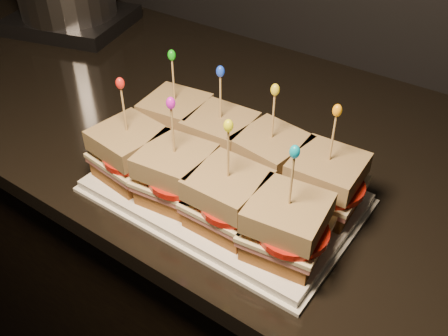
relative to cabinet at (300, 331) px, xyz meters
The scene contains 61 objects.
cabinet is the anchor object (origin of this frame).
granite_slab 0.46m from the cabinet, ahead, with size 2.49×0.68×0.03m, color black.
platter 0.53m from the cabinet, 115.51° to the right, with size 0.37×0.23×0.02m, color white.
platter_rim 0.52m from the cabinet, 115.51° to the right, with size 0.38×0.24×0.01m, color white.
sandwich_0_bread_bot 0.57m from the cabinet, 150.36° to the right, with size 0.09×0.09×0.02m, color brown.
sandwich_0_ham 0.58m from the cabinet, 150.36° to the right, with size 0.10×0.09×0.01m, color #BC6058.
sandwich_0_cheese 0.59m from the cabinet, 150.36° to the right, with size 0.10×0.10×0.01m, color beige.
sandwich_0_tomato 0.59m from the cabinet, 147.70° to the right, with size 0.09×0.09×0.01m, color red.
sandwich_0_bread_top 0.61m from the cabinet, 150.36° to the right, with size 0.09×0.09×0.03m, color #5C330D.
sandwich_0_pick 0.66m from the cabinet, 150.36° to the right, with size 0.00×0.00×0.09m, color tan.
sandwich_0_frill 0.70m from the cabinet, 150.36° to the right, with size 0.01×0.01×0.02m, color #10A711.
sandwich_1_bread_bot 0.54m from the cabinet, 136.13° to the right, with size 0.09×0.09×0.02m, color brown.
sandwich_1_ham 0.56m from the cabinet, 136.13° to the right, with size 0.10×0.09×0.01m, color #BC6058.
sandwich_1_cheese 0.56m from the cabinet, 136.13° to the right, with size 0.10×0.10×0.01m, color beige.
sandwich_1_tomato 0.57m from the cabinet, 131.94° to the right, with size 0.09×0.09×0.01m, color red.
sandwich_1_bread_top 0.59m from the cabinet, 136.13° to the right, with size 0.09×0.09×0.03m, color #5C330D.
sandwich_1_pick 0.63m from the cabinet, 136.13° to the right, with size 0.00×0.00×0.09m, color tan.
sandwich_1_frill 0.68m from the cabinet, 136.13° to the right, with size 0.01×0.01×0.02m, color blue.
sandwich_2_bread_bot 0.53m from the cabinet, 107.90° to the right, with size 0.09×0.09×0.02m, color brown.
sandwich_2_ham 0.54m from the cabinet, 107.90° to the right, with size 0.10×0.09×0.01m, color #BC6058.
sandwich_2_cheese 0.55m from the cabinet, 107.90° to the right, with size 0.10×0.10×0.01m, color beige.
sandwich_2_tomato 0.56m from the cabinet, 102.11° to the right, with size 0.09×0.09×0.01m, color red.
sandwich_2_bread_top 0.58m from the cabinet, 107.90° to the right, with size 0.09×0.09×0.03m, color #5C330D.
sandwich_2_pick 0.62m from the cabinet, 107.90° to the right, with size 0.00×0.00×0.09m, color tan.
sandwich_2_frill 0.66m from the cabinet, 107.90° to the right, with size 0.01×0.01×0.02m, color yellow.
sandwich_3_bread_bot 0.53m from the cabinet, 68.48° to the right, with size 0.09×0.09×0.02m, color brown.
sandwich_3_ham 0.54m from the cabinet, 68.48° to the right, with size 0.10×0.09×0.01m, color #BC6058.
sandwich_3_cheese 0.55m from the cabinet, 68.48° to the right, with size 0.10×0.10×0.01m, color beige.
sandwich_3_tomato 0.56m from the cabinet, 64.87° to the right, with size 0.09×0.09×0.01m, color red.
sandwich_3_bread_top 0.58m from the cabinet, 68.48° to the right, with size 0.09×0.09×0.03m, color #5C330D.
sandwich_3_pick 0.62m from the cabinet, 68.48° to the right, with size 0.00×0.00×0.09m, color tan.
sandwich_3_frill 0.66m from the cabinet, 68.48° to the right, with size 0.01×0.01×0.02m, color orange.
sandwich_4_bread_bot 0.60m from the cabinet, 133.42° to the right, with size 0.09×0.09×0.02m, color brown.
sandwich_4_ham 0.61m from the cabinet, 133.42° to the right, with size 0.10×0.09×0.01m, color #BC6058.
sandwich_4_cheese 0.62m from the cabinet, 133.42° to the right, with size 0.10×0.10×0.01m, color beige.
sandwich_4_tomato 0.62m from the cabinet, 131.05° to the right, with size 0.09×0.09×0.01m, color red.
sandwich_4_bread_top 0.64m from the cabinet, 133.42° to the right, with size 0.09×0.09×0.03m, color #5C330D.
sandwich_4_pick 0.68m from the cabinet, 133.42° to the right, with size 0.00×0.00×0.09m, color tan.
sandwich_4_frill 0.72m from the cabinet, 133.42° to the right, with size 0.01×0.01×0.02m, color red.
sandwich_5_bread_bot 0.57m from the cabinet, 119.25° to the right, with size 0.09×0.09×0.02m, color brown.
sandwich_5_ham 0.59m from the cabinet, 119.25° to the right, with size 0.10×0.09×0.01m, color #BC6058.
sandwich_5_cheese 0.59m from the cabinet, 119.25° to the right, with size 0.10×0.10×0.01m, color beige.
sandwich_5_tomato 0.60m from the cabinet, 116.31° to the right, with size 0.09×0.09×0.01m, color red.
sandwich_5_bread_top 0.62m from the cabinet, 119.25° to the right, with size 0.09×0.09×0.03m, color #5C330D.
sandwich_5_pick 0.66m from the cabinet, 119.25° to the right, with size 0.00×0.00×0.09m, color tan.
sandwich_5_frill 0.70m from the cabinet, 119.25° to the right, with size 0.01×0.01×0.02m, color #D217D7.
sandwich_6_bread_bot 0.56m from the cabinet, 99.86° to the right, with size 0.09×0.09×0.02m, color brown.
sandwich_6_ham 0.58m from the cabinet, 99.86° to the right, with size 0.10×0.09×0.01m, color #BC6058.
sandwich_6_cheese 0.58m from the cabinet, 99.86° to the right, with size 0.10×0.10×0.01m, color beige.
sandwich_6_tomato 0.59m from the cabinet, 96.74° to the right, with size 0.09×0.09×0.01m, color red.
sandwich_6_bread_top 0.61m from the cabinet, 99.86° to the right, with size 0.09×0.09×0.03m, color #5C330D.
sandwich_6_pick 0.65m from the cabinet, 99.86° to the right, with size 0.00×0.00×0.09m, color tan.
sandwich_6_frill 0.69m from the cabinet, 99.86° to the right, with size 0.01×0.01×0.02m, color #F7FB15.
sandwich_7_bread_bot 0.56m from the cabinet, 78.01° to the right, with size 0.09×0.09×0.02m, color brown.
sandwich_7_ham 0.58m from the cabinet, 78.01° to the right, with size 0.10×0.09×0.01m, color #BC6058.
sandwich_7_cheese 0.58m from the cabinet, 78.01° to the right, with size 0.10×0.10×0.01m, color beige.
sandwich_7_tomato 0.59m from the cabinet, 75.52° to the right, with size 0.09×0.09×0.01m, color red.
sandwich_7_bread_top 0.61m from the cabinet, 78.01° to the right, with size 0.09×0.09×0.03m, color #5C330D.
sandwich_7_pick 0.65m from the cabinet, 78.01° to the right, with size 0.00×0.00×0.09m, color tan.
sandwich_7_frill 0.69m from the cabinet, 78.01° to the right, with size 0.01×0.01×0.02m, color #0B99B7.
appliance_base 0.92m from the cabinet, behind, with size 0.27×0.23×0.03m, color #262628.
Camera 1 is at (-0.12, 1.05, 1.42)m, focal length 40.00 mm.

